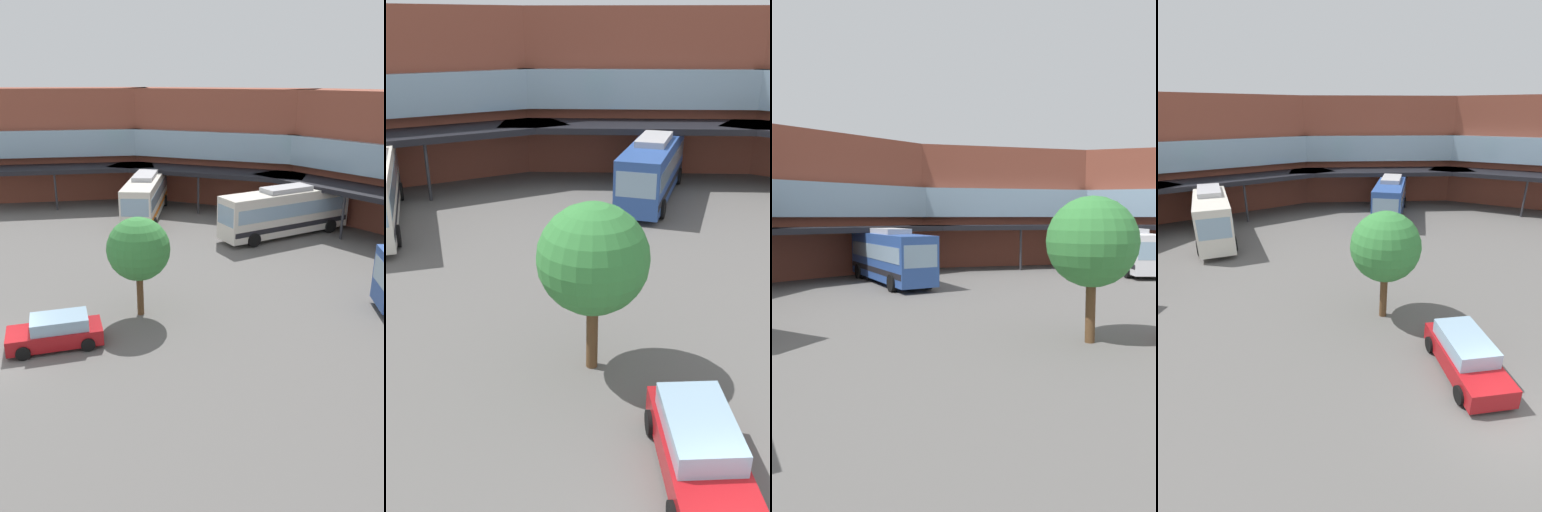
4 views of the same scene
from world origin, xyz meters
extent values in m
cube|color=brown|center=(8.49, 32.25, 5.52)|extent=(19.78, 10.61, 11.04)
cube|color=#8CADC6|center=(8.33, 31.67, 5.89)|extent=(18.02, 10.36, 2.58)
cube|color=black|center=(7.21, 27.41, 3.68)|extent=(19.27, 8.67, 0.40)
cylinder|color=#2D2D33|center=(6.81, 25.86, 1.84)|extent=(0.20, 0.20, 3.68)
cube|color=brown|center=(-8.49, 32.25, 5.52)|extent=(19.78, 10.61, 11.04)
cube|color=#8CADC6|center=(-8.33, 31.67, 5.89)|extent=(18.02, 10.36, 2.58)
cube|color=black|center=(-7.21, 27.41, 3.68)|extent=(19.27, 8.67, 0.40)
cylinder|color=#2D2D33|center=(-6.81, 25.86, 1.84)|extent=(0.20, 0.20, 3.68)
cube|color=#2D519E|center=(6.57, 23.44, 1.91)|extent=(7.34, 10.44, 3.11)
cube|color=#8CADC6|center=(6.57, 23.44, 2.28)|extent=(7.07, 9.91, 1.00)
cube|color=black|center=(6.57, 23.44, 1.03)|extent=(7.25, 10.27, 0.37)
cube|color=#8CADC6|center=(3.99, 18.86, 2.28)|extent=(1.93, 1.16, 1.37)
cube|color=#B2B2B7|center=(6.57, 23.44, 3.64)|extent=(3.36, 4.17, 0.36)
cylinder|color=black|center=(5.86, 19.70, 0.55)|extent=(0.80, 1.11, 1.10)
cylinder|color=black|center=(3.74, 20.90, 0.55)|extent=(0.80, 1.11, 1.10)
cylinder|color=black|center=(9.41, 25.98, 0.55)|extent=(0.80, 1.11, 1.10)
cylinder|color=black|center=(7.28, 27.18, 0.55)|extent=(0.80, 1.11, 1.10)
cylinder|color=black|center=(-8.11, 18.63, 0.55)|extent=(0.37, 1.12, 1.10)
cylinder|color=black|center=(-8.59, 26.30, 0.55)|extent=(0.37, 1.12, 1.10)
cube|color=#A51419|center=(0.18, 2.26, 0.55)|extent=(2.52, 4.64, 0.75)
cube|color=#8CADC6|center=(0.22, 2.50, 1.23)|extent=(2.01, 2.87, 0.60)
cylinder|color=black|center=(1.31, 3.53, 0.33)|extent=(0.33, 0.69, 0.66)
cylinder|color=black|center=(-0.46, 3.84, 0.33)|extent=(0.33, 0.69, 0.66)
cylinder|color=brown|center=(-1.26, 7.08, 1.41)|extent=(0.36, 0.36, 2.81)
sphere|color=#38843D|center=(-1.26, 7.08, 3.73)|extent=(3.33, 3.33, 3.33)
camera|label=1|loc=(21.75, -0.89, 12.13)|focal=34.77mm
camera|label=2|loc=(-4.70, -6.47, 9.96)|focal=37.14mm
camera|label=3|loc=(-18.08, 2.10, 4.64)|focal=32.77mm
camera|label=4|loc=(-7.58, -6.68, 9.56)|focal=24.33mm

